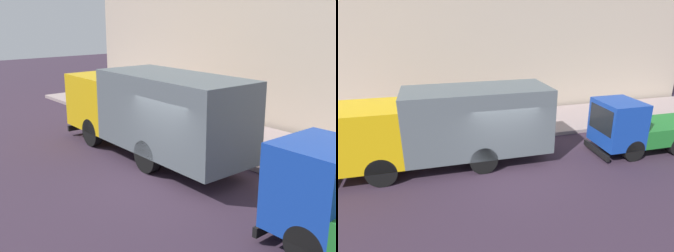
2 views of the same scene
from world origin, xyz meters
The scene contains 7 objects.
ground centered at (0.00, 0.00, 0.00)m, with size 80.00×80.00×0.00m, color #342636.
sidewalk centered at (5.18, 0.00, 0.09)m, with size 4.35×30.00×0.18m, color #A48F8E.
building_facade centered at (7.85, 0.00, 5.18)m, with size 0.50×30.00×10.35m, color #C2AF9B.
large_utility_truck centered at (1.38, 2.04, 1.71)m, with size 2.52×8.45×3.08m.
pedestrian_walking centered at (5.59, 4.90, 1.03)m, with size 0.44×0.44×1.63m.
pedestrian_standing centered at (5.36, 2.58, 1.06)m, with size 0.48×0.48×1.67m.
traffic_cone_orange centered at (3.74, 5.07, 0.52)m, with size 0.48×0.48×0.69m, color orange.
Camera 1 is at (-7.05, -8.99, 4.85)m, focal length 43.21 mm.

